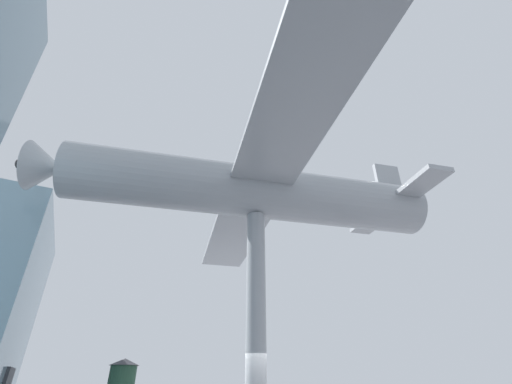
# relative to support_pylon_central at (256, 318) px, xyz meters

# --- Properties ---
(support_pylon_central) EXTENTS (0.62, 0.62, 6.96)m
(support_pylon_central) POSITION_rel_support_pylon_central_xyz_m (0.00, 0.00, 0.00)
(support_pylon_central) COLOR #999EA3
(support_pylon_central) RESTS_ON ground_plane
(suspended_airplane) EXTENTS (17.67, 14.50, 3.01)m
(suspended_airplane) POSITION_rel_support_pylon_central_xyz_m (0.05, 0.21, 4.45)
(suspended_airplane) COLOR #93999E
(suspended_airplane) RESTS_ON support_pylon_central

